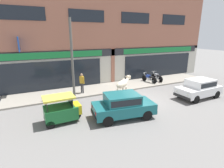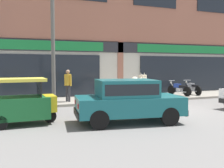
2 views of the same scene
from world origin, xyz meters
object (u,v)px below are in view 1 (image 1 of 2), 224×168
car_0 (199,88)px  motorcycle_1 (157,77)px  motorcycle_0 (149,78)px  car_1 (123,105)px  pedestrian (82,81)px  auto_rickshaw (62,111)px  utility_pole (72,59)px  cow (123,84)px

car_0 → motorcycle_1: car_0 is taller
motorcycle_0 → motorcycle_1: size_ratio=0.98×
motorcycle_0 → car_0: bearing=-79.9°
car_1 → pedestrian: (-0.97, 5.03, 0.29)m
auto_rickshaw → utility_pole: 4.40m
car_0 → auto_rickshaw: bearing=176.7°
car_1 → motorcycle_1: bearing=38.1°
motorcycle_0 → motorcycle_1: bearing=5.3°
cow → car_1: 3.62m
auto_rickshaw → motorcycle_0: auto_rickshaw is taller
car_0 → pedestrian: size_ratio=2.28×
motorcycle_1 → pedestrian: (-7.98, -0.47, 0.60)m
car_1 → motorcycle_1: (7.01, 5.50, -0.30)m
motorcycle_0 → pedestrian: 6.95m
cow → pedestrian: (-2.69, 1.85, 0.10)m
car_0 → motorcycle_0: 5.06m
car_0 → motorcycle_0: bearing=100.1°
car_1 → auto_rickshaw: size_ratio=1.88×
cow → pedestrian: 3.27m
car_1 → motorcycle_0: car_1 is taller
auto_rickshaw → utility_pole: size_ratio=0.35×
car_0 → motorcycle_0: car_0 is taller
cow → utility_pole: 4.20m
car_0 → pedestrian: pedestrian is taller
motorcycle_1 → auto_rickshaw: bearing=-156.4°
motorcycle_0 → pedestrian: pedestrian is taller
car_0 → motorcycle_0: size_ratio=2.05×
auto_rickshaw → motorcycle_0: size_ratio=1.12×
motorcycle_0 → motorcycle_1: (1.07, 0.10, 0.00)m
car_1 → motorcycle_1: 8.92m
motorcycle_1 → pedestrian: pedestrian is taller
cow → motorcycle_1: bearing=23.7°
motorcycle_0 → utility_pole: size_ratio=0.31×
car_0 → motorcycle_1: bearing=88.0°
car_1 → auto_rickshaw: (-3.27, 1.00, -0.15)m
motorcycle_0 → motorcycle_1: same height
cow → auto_rickshaw: size_ratio=0.95×
car_1 → motorcycle_0: size_ratio=2.11×
auto_rickshaw → pedestrian: (2.30, 4.03, 0.45)m
auto_rickshaw → pedestrian: bearing=60.3°
cow → motorcycle_1: 5.80m
car_0 → car_1: size_ratio=0.97×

